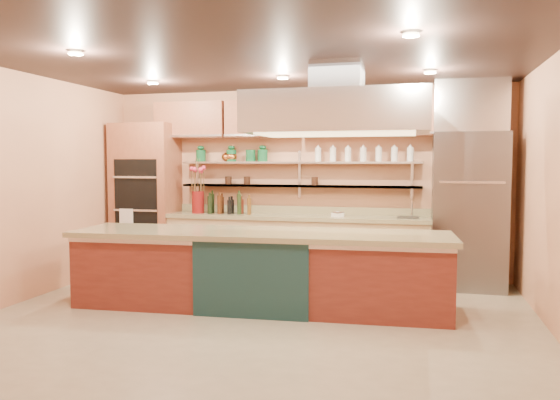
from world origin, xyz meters
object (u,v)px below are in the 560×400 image
(flower_vase, at_px, (198,202))
(copper_kettle, at_px, (227,157))
(island, at_px, (260,270))
(refrigerator, at_px, (468,211))
(kitchen_scale, at_px, (338,213))
(green_canister, at_px, (251,156))

(flower_vase, height_order, copper_kettle, copper_kettle)
(island, height_order, flower_vase, flower_vase)
(refrigerator, relative_size, flower_vase, 6.29)
(kitchen_scale, bearing_deg, island, -134.49)
(island, relative_size, flower_vase, 12.92)
(kitchen_scale, distance_m, copper_kettle, 1.94)
(green_canister, bearing_deg, island, -69.96)
(refrigerator, bearing_deg, island, -145.95)
(refrigerator, distance_m, kitchen_scale, 1.77)
(flower_vase, bearing_deg, kitchen_scale, 0.00)
(island, distance_m, copper_kettle, 2.55)
(island, relative_size, green_canister, 24.43)
(refrigerator, distance_m, copper_kettle, 3.60)
(copper_kettle, xyz_separation_m, green_canister, (0.38, 0.00, 0.02))
(flower_vase, distance_m, green_canister, 1.07)
(kitchen_scale, relative_size, green_canister, 1.01)
(flower_vase, xyz_separation_m, green_canister, (0.77, 0.22, 0.71))
(island, distance_m, flower_vase, 2.31)
(copper_kettle, bearing_deg, island, -60.53)
(refrigerator, height_order, copper_kettle, refrigerator)
(island, distance_m, kitchen_scale, 1.88)
(refrigerator, height_order, island, refrigerator)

